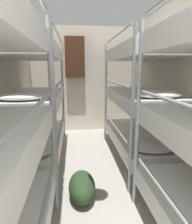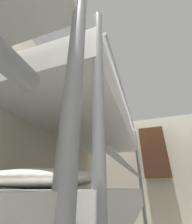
{
  "view_description": "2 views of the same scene",
  "coord_description": "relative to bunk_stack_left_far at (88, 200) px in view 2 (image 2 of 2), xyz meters",
  "views": [
    {
      "loc": [
        -0.22,
        0.52,
        1.49
      ],
      "look_at": [
        0.1,
        3.34,
        0.88
      ],
      "focal_mm": 32.0,
      "sensor_mm": 36.0,
      "label": 1
    },
    {
      "loc": [
        -0.29,
        2.22,
        1.14
      ],
      "look_at": [
        -0.73,
        3.5,
        1.83
      ],
      "focal_mm": 24.0,
      "sensor_mm": 36.0,
      "label": 2
    }
  ],
  "objects": [
    {
      "name": "hanging_coat",
      "position": [
        0.64,
        1.63,
        0.7
      ],
      "size": [
        0.44,
        0.12,
        0.9
      ],
      "color": "#472819"
    },
    {
      "name": "bunk_stack_left_far",
      "position": [
        0.0,
        0.0,
        0.0
      ],
      "size": [
        0.79,
        1.95,
        1.99
      ],
      "color": "gray",
      "rests_on": "ground_plane"
    },
    {
      "name": "wall_back",
      "position": [
        0.82,
        1.78,
        0.17
      ],
      "size": [
        2.54,
        0.06,
        2.45
      ],
      "color": "beige",
      "rests_on": "ground_plane"
    }
  ]
}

